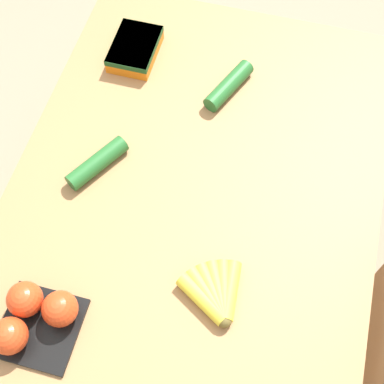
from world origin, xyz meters
name	(u,v)px	position (x,y,z in m)	size (l,w,h in m)	color
ground_plane	(192,290)	(0.00, 0.00, 0.00)	(12.00, 12.00, 0.00)	gray
dining_table	(192,214)	(0.00, 0.00, 0.68)	(1.39, 0.96, 0.78)	#9E7044
banana_bunch	(216,294)	(0.24, 0.12, 0.80)	(0.16, 0.15, 0.04)	brown
tomato_pack	(33,317)	(0.40, -0.26, 0.82)	(0.18, 0.18, 0.09)	black
carrot_bag	(135,48)	(-0.43, -0.29, 0.81)	(0.18, 0.13, 0.05)	orange
cucumber_near	(97,163)	(-0.02, -0.27, 0.80)	(0.18, 0.13, 0.05)	#236028
cucumber_far	(229,86)	(-0.36, 0.01, 0.80)	(0.19, 0.11, 0.05)	#236028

